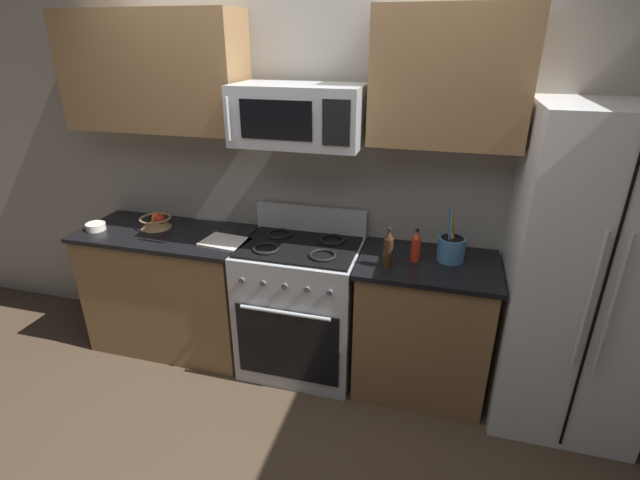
{
  "coord_description": "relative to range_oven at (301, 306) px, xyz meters",
  "views": [
    {
      "loc": [
        0.84,
        -1.95,
        2.14
      ],
      "look_at": [
        0.17,
        0.5,
        1.03
      ],
      "focal_mm": 26.17,
      "sensor_mm": 36.0,
      "label": 1
    }
  ],
  "objects": [
    {
      "name": "bottle_hot_sauce",
      "position": [
        0.72,
        -0.0,
        0.53
      ],
      "size": [
        0.06,
        0.06,
        0.2
      ],
      "color": "red",
      "rests_on": "counter_right"
    },
    {
      "name": "fruit_basket",
      "position": [
        -1.07,
        0.06,
        0.48
      ],
      "size": [
        0.22,
        0.22,
        0.11
      ],
      "color": "#9E7A4C",
      "rests_on": "counter_left"
    },
    {
      "name": "counter_right",
      "position": [
        0.81,
        -0.0,
        -0.02
      ],
      "size": [
        0.83,
        0.58,
        0.91
      ],
      "color": "olive",
      "rests_on": "ground"
    },
    {
      "name": "cutting_board",
      "position": [
        -0.49,
        -0.07,
        0.44
      ],
      "size": [
        0.32,
        0.25,
        0.02
      ],
      "primitive_type": "cube",
      "rotation": [
        0.0,
        0.0,
        -0.11
      ],
      "color": "silver",
      "rests_on": "counter_left"
    },
    {
      "name": "upper_cabinets_right",
      "position": [
        0.81,
        0.14,
        1.47
      ],
      "size": [
        0.82,
        0.34,
        0.72
      ],
      "color": "olive"
    },
    {
      "name": "wall_back",
      "position": [
        0.0,
        0.36,
        0.83
      ],
      "size": [
        8.0,
        0.1,
        2.6
      ],
      "primitive_type": "cube",
      "color": "#9E998E",
      "rests_on": "ground"
    },
    {
      "name": "utensil_crock",
      "position": [
        0.92,
        0.06,
        0.51
      ],
      "size": [
        0.16,
        0.16,
        0.35
      ],
      "color": "teal",
      "rests_on": "counter_right"
    },
    {
      "name": "range_oven",
      "position": [
        0.0,
        0.0,
        0.0
      ],
      "size": [
        0.76,
        0.63,
        1.09
      ],
      "color": "#B2B5BA",
      "rests_on": "ground"
    },
    {
      "name": "refrigerator",
      "position": [
        1.63,
        -0.02,
        0.45
      ],
      "size": [
        0.77,
        0.69,
        1.86
      ],
      "color": "silver",
      "rests_on": "ground"
    },
    {
      "name": "microwave",
      "position": [
        -0.0,
        0.03,
        1.26
      ],
      "size": [
        0.74,
        0.44,
        0.34
      ],
      "color": "#B2B5BA"
    },
    {
      "name": "prep_bowl",
      "position": [
        -1.45,
        -0.1,
        0.46
      ],
      "size": [
        0.13,
        0.13,
        0.05
      ],
      "color": "white",
      "rests_on": "counter_left"
    },
    {
      "name": "counter_left",
      "position": [
        -0.98,
        -0.0,
        -0.02
      ],
      "size": [
        1.18,
        0.58,
        0.91
      ],
      "color": "olive",
      "rests_on": "ground"
    },
    {
      "name": "upper_cabinets_left",
      "position": [
        -0.99,
        0.14,
        1.47
      ],
      "size": [
        1.17,
        0.34,
        0.72
      ],
      "color": "olive"
    },
    {
      "name": "ground_plane",
      "position": [
        0.0,
        -0.62,
        -0.47
      ],
      "size": [
        16.0,
        16.0,
        0.0
      ],
      "primitive_type": "plane",
      "color": "#473828"
    },
    {
      "name": "bottle_soy",
      "position": [
        0.57,
        -0.12,
        0.55
      ],
      "size": [
        0.06,
        0.06,
        0.24
      ],
      "color": "#382314",
      "rests_on": "counter_right"
    }
  ]
}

